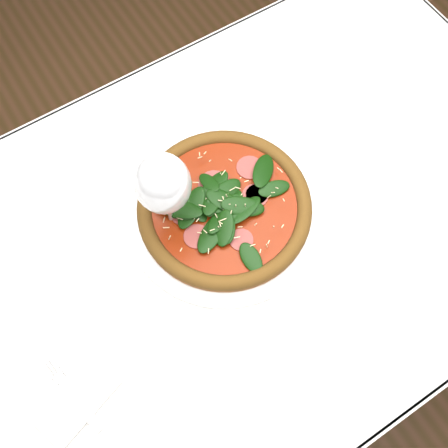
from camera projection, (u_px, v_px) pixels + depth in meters
ground at (243, 311)px, 1.59m from camera, size 6.00×6.00×0.00m
dining_table at (255, 235)px, 0.99m from camera, size 1.21×0.81×0.75m
plate at (224, 210)px, 0.89m from camera, size 0.36×0.36×0.02m
pizza at (224, 205)px, 0.87m from camera, size 0.40×0.40×0.04m
wine_glass at (163, 185)px, 0.75m from camera, size 0.09×0.09×0.21m
napkin at (79, 402)px, 0.77m from camera, size 0.14×0.10×0.01m
fork at (68, 388)px, 0.77m from camera, size 0.04×0.14×0.00m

